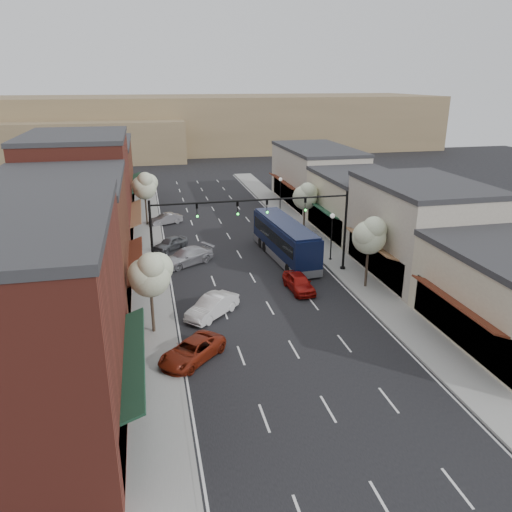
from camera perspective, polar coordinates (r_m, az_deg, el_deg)
ground at (r=34.55m, az=2.42°, el=-7.36°), size 160.00×160.00×0.00m
sidewalk_left at (r=50.67m, az=-12.28°, el=1.22°), size 2.80×73.00×0.15m
sidewalk_right at (r=53.29m, az=6.06°, el=2.48°), size 2.80×73.00×0.15m
curb_left at (r=50.68m, az=-10.70°, el=1.34°), size 0.25×73.00×0.17m
curb_right at (r=52.88m, az=4.62°, el=2.39°), size 0.25×73.00×0.17m
bldg_left_near at (r=24.89m, az=-25.71°, el=-7.44°), size 10.14×14.10×10.40m
bldg_left_midnear at (r=37.87m, az=-21.29°, el=1.34°), size 10.14×14.10×9.40m
bldg_left_midfar at (r=51.13m, az=-19.33°, el=6.92°), size 10.14×14.10×10.90m
bldg_left_far at (r=67.00m, az=-17.82°, el=8.78°), size 10.14×18.10×8.40m
bldg_right_midnear at (r=43.48m, az=18.16°, el=2.92°), size 9.14×12.10×7.90m
bldg_right_midfar at (r=53.93m, az=11.72°, el=5.79°), size 9.14×12.10×6.40m
bldg_right_far at (r=66.55m, az=6.87°, el=9.06°), size 9.14×16.10×7.40m
hill_far at (r=120.38m, az=-8.96°, el=14.75°), size 120.00×30.00×12.00m
hill_near at (r=109.66m, az=-21.86°, el=12.12°), size 50.00×20.00×8.00m
signal_mast_right at (r=41.63m, az=7.19°, el=4.07°), size 8.22×0.46×7.00m
signal_mast_left at (r=39.37m, az=-8.45°, el=3.11°), size 8.22×0.46×7.00m
tree_right_near at (r=39.11m, az=12.92°, el=2.44°), size 2.85×2.65×5.95m
tree_right_far at (r=53.60m, az=5.67°, el=6.93°), size 2.85×2.65×5.43m
tree_left_near at (r=31.79m, az=-11.98°, el=-1.92°), size 2.85×2.65×5.69m
tree_left_far at (r=56.75m, az=-12.59°, el=7.89°), size 2.85×2.65×6.13m
lamp_post_near at (r=45.06m, az=8.66°, el=3.06°), size 0.44×0.44×4.44m
lamp_post_far at (r=61.19m, az=2.80°, el=7.63°), size 0.44×0.44×4.44m
coach_bus at (r=45.58m, az=3.33°, el=1.90°), size 3.41×11.62×3.50m
red_hatchback at (r=39.02m, az=4.92°, el=-3.03°), size 1.89×4.16×1.38m
parked_car_a at (r=29.94m, az=-7.34°, el=-10.70°), size 4.64×4.65×1.25m
parked_car_b at (r=34.96m, az=-5.02°, el=-5.76°), size 4.24×4.19×1.46m
parked_car_c at (r=44.81m, az=-7.89°, el=-0.05°), size 5.39×4.32×1.46m
parked_car_d at (r=49.03m, az=-9.73°, el=1.46°), size 3.77×3.62×1.27m
parked_car_e at (r=57.78m, az=-10.27°, el=4.18°), size 3.96×2.67×1.23m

